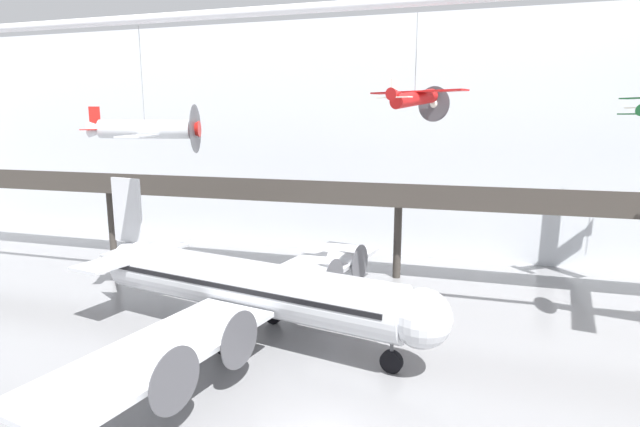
# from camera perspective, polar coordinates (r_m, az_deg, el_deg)

# --- Properties ---
(hangar_back_wall) EXTENTS (140.00, 3.00, 24.07)m
(hangar_back_wall) POSITION_cam_1_polar(r_m,az_deg,el_deg) (52.78, 10.48, 8.38)
(hangar_back_wall) COLOR silver
(hangar_back_wall) RESTS_ON ground
(mezzanine_walkway) EXTENTS (110.00, 3.20, 8.83)m
(mezzanine_walkway) POSITION_cam_1_polar(r_m,az_deg,el_deg) (43.20, 8.81, 1.52)
(mezzanine_walkway) COLOR #38332D
(mezzanine_walkway) RESTS_ON ground
(ceiling_truss_beam) EXTENTS (120.00, 0.60, 0.60)m
(ceiling_truss_beam) POSITION_cam_1_polar(r_m,az_deg,el_deg) (31.15, 6.18, 22.73)
(ceiling_truss_beam) COLOR silver
(airliner_silver_main) EXTENTS (26.86, 30.94, 9.90)m
(airliner_silver_main) POSITION_cam_1_polar(r_m,az_deg,el_deg) (32.70, -8.63, -8.19)
(airliner_silver_main) COLOR silver
(airliner_silver_main) RESTS_ON ground
(suspended_plane_red_highwing) EXTENTS (6.16, 5.41, 6.37)m
(suspended_plane_red_highwing) POSITION_cam_1_polar(r_m,az_deg,el_deg) (31.69, 10.79, 12.88)
(suspended_plane_red_highwing) COLOR red
(suspended_plane_silver_racer) EXTENTS (7.97, 9.43, 8.49)m
(suspended_plane_silver_racer) POSITION_cam_1_polar(r_m,az_deg,el_deg) (37.20, -19.38, 9.03)
(suspended_plane_silver_racer) COLOR silver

